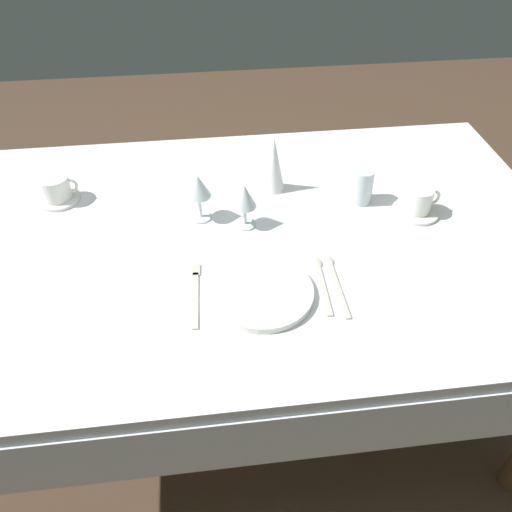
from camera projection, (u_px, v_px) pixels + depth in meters
ground_plane at (246, 388)px, 1.91m from camera, size 6.00×6.00×0.00m
dining_table at (243, 255)px, 1.47m from camera, size 1.80×1.11×0.74m
dinner_plate at (262, 292)px, 1.24m from camera, size 0.25×0.25×0.02m
fork_outer at (196, 292)px, 1.25m from camera, size 0.03×0.22×0.00m
spoon_soup at (321, 278)px, 1.28m from camera, size 0.03×0.20×0.01m
spoon_dessert at (334, 278)px, 1.28m from camera, size 0.03×0.22×0.01m
saucer_left at (59, 199)px, 1.53m from camera, size 0.13×0.13×0.01m
coffee_cup_left at (56, 188)px, 1.51m from camera, size 0.11×0.09×0.07m
saucer_right at (415, 211)px, 1.49m from camera, size 0.13×0.13×0.01m
coffee_cup_right at (419, 199)px, 1.46m from camera, size 0.10×0.08×0.07m
wine_glass_centre at (245, 198)px, 1.39m from camera, size 0.06×0.06×0.13m
wine_glass_left at (198, 188)px, 1.41m from camera, size 0.07×0.07×0.14m
drink_tumbler at (362, 188)px, 1.50m from camera, size 0.06×0.06×0.11m
napkin_folded at (274, 164)px, 1.53m from camera, size 0.07×0.07×0.17m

